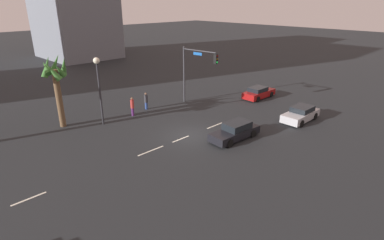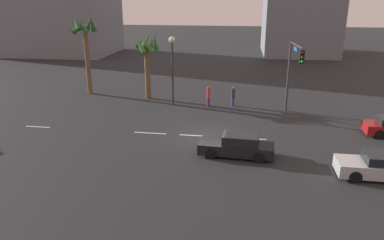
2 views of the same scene
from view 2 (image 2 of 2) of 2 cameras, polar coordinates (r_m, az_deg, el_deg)
ground_plane at (r=25.84m, az=2.36°, el=-2.54°), size 220.00×220.00×0.00m
lane_stripe_1 at (r=30.03m, az=-22.76°, el=-0.98°), size 1.94×0.14×0.01m
lane_stripe_2 at (r=26.59m, az=-6.49°, el=-2.02°), size 2.37×0.14×0.01m
lane_stripe_3 at (r=25.97m, az=0.02°, el=-2.40°), size 1.80×0.14×0.01m
lane_stripe_4 at (r=25.70m, az=9.22°, el=-2.88°), size 2.01×0.14×0.01m
car_0 at (r=22.28m, az=27.06°, el=-6.43°), size 4.31×1.89×1.35m
car_3 at (r=22.68m, az=7.04°, el=-4.01°), size 4.63×1.96×1.38m
traffic_signal at (r=30.27m, az=15.38°, el=8.00°), size 0.66×4.56×6.08m
streetlamp at (r=32.46m, az=-3.09°, el=9.59°), size 0.56×0.56×6.10m
pedestrian_0 at (r=33.13m, az=6.37°, el=3.75°), size 0.38×0.38×1.77m
pedestrian_1 at (r=32.61m, az=2.56°, el=3.75°), size 0.41×0.41×1.88m
palm_tree_0 at (r=35.18m, az=-6.93°, el=10.37°), size 2.27×2.67×6.39m
palm_tree_1 at (r=38.06m, az=-16.20°, el=12.01°), size 2.51×2.50×7.76m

